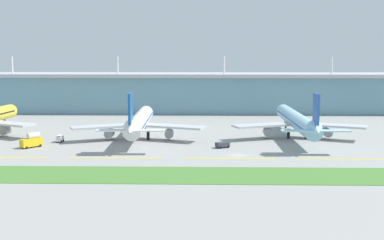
% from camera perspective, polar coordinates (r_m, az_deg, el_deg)
% --- Properties ---
extents(ground_plane, '(600.00, 600.00, 0.00)m').
position_cam_1_polar(ground_plane, '(149.24, 5.48, -4.14)').
color(ground_plane, gray).
extents(terminal_building, '(288.00, 34.00, 29.85)m').
position_cam_1_polar(terminal_building, '(261.40, 3.72, 3.27)').
color(terminal_building, '#6693A8').
rests_on(terminal_building, ground).
extents(airliner_near_middle, '(48.78, 62.71, 18.90)m').
position_cam_1_polar(airliner_near_middle, '(176.40, -6.20, -0.21)').
color(airliner_near_middle, white).
rests_on(airliner_near_middle, ground).
extents(airliner_far_middle, '(48.80, 69.80, 18.90)m').
position_cam_1_polar(airliner_far_middle, '(182.30, 12.24, -0.08)').
color(airliner_far_middle, '#9ED1EA').
rests_on(airliner_far_middle, ground).
extents(taxiway_stripe_west, '(28.00, 0.70, 0.04)m').
position_cam_1_polar(taxiway_stripe_west, '(155.76, -21.48, -4.13)').
color(taxiway_stripe_west, yellow).
rests_on(taxiway_stripe_west, ground).
extents(taxiway_stripe_mid_west, '(28.00, 0.70, 0.04)m').
position_cam_1_polar(taxiway_stripe_mid_west, '(146.01, -9.05, -4.45)').
color(taxiway_stripe_mid_west, yellow).
rests_on(taxiway_stripe_mid_west, ground).
extents(taxiway_stripe_centre, '(28.00, 0.70, 0.04)m').
position_cam_1_polar(taxiway_stripe_centre, '(143.84, 4.43, -4.56)').
color(taxiway_stripe_centre, yellow).
rests_on(taxiway_stripe_centre, ground).
extents(taxiway_stripe_mid_east, '(28.00, 0.70, 0.04)m').
position_cam_1_polar(taxiway_stripe_mid_east, '(149.57, 17.59, -4.43)').
color(taxiway_stripe_mid_east, yellow).
rests_on(taxiway_stripe_mid_east, ground).
extents(grass_verge, '(300.00, 18.00, 0.10)m').
position_cam_1_polar(grass_verge, '(124.37, 6.32, -6.50)').
color(grass_verge, '#477A33').
rests_on(grass_verge, ground).
extents(baggage_cart, '(2.11, 3.67, 2.48)m').
position_cam_1_polar(baggage_cart, '(176.46, -15.30, -2.13)').
color(baggage_cart, silver).
rests_on(baggage_cart, ground).
extents(pushback_tug, '(5.01, 4.19, 1.85)m').
position_cam_1_polar(pushback_tug, '(160.26, 3.61, -2.90)').
color(pushback_tug, '#333842').
rests_on(pushback_tug, ground).
extents(fuel_truck, '(6.57, 7.22, 4.95)m').
position_cam_1_polar(fuel_truck, '(169.10, -18.35, -2.32)').
color(fuel_truck, gold).
rests_on(fuel_truck, ground).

